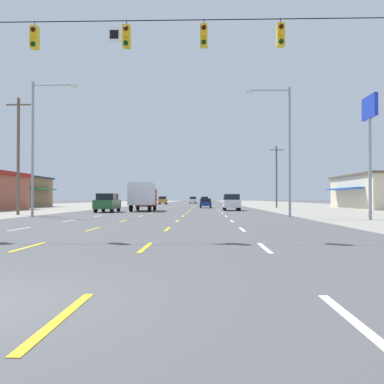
{
  "coord_description": "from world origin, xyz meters",
  "views": [
    {
      "loc": [
        3.49,
        -5.68,
        1.45
      ],
      "look_at": [
        0.96,
        82.35,
        2.78
      ],
      "focal_mm": 40.33,
      "sensor_mm": 36.0,
      "label": 1
    }
  ],
  "objects": [
    {
      "name": "streetlight_right_row_0",
      "position": [
        9.83,
        28.08,
        5.8
      ],
      "size": [
        3.57,
        0.26,
        10.19
      ],
      "color": "gray",
      "rests_on": "ground"
    },
    {
      "name": "suv_far_right_mid",
      "position": [
        6.76,
        46.63,
        1.03
      ],
      "size": [
        1.98,
        4.9,
        1.98
      ],
      "color": "white",
      "rests_on": "ground"
    },
    {
      "name": "suv_inner_right_farthest",
      "position": [
        3.59,
        112.17,
        1.03
      ],
      "size": [
        1.98,
        4.9,
        1.98
      ],
      "color": "white",
      "rests_on": "ground"
    },
    {
      "name": "hatchback_center_turn_distant_b",
      "position": [
        -0.18,
        129.13,
        0.78
      ],
      "size": [
        1.72,
        3.9,
        1.54
      ],
      "color": "red",
      "rests_on": "ground"
    },
    {
      "name": "signal_span_wire",
      "position": [
        -0.02,
        11.83,
        5.87
      ],
      "size": [
        25.2,
        0.53,
        9.86
      ],
      "color": "brown",
      "rests_on": "ground"
    },
    {
      "name": "utility_pole_right_row_1",
      "position": [
        14.87,
        62.52,
        5.06
      ],
      "size": [
        2.2,
        0.26,
        9.73
      ],
      "color": "brown",
      "rests_on": "ground"
    },
    {
      "name": "box_truck_inner_left_near",
      "position": [
        -3.56,
        43.62,
        1.84
      ],
      "size": [
        2.4,
        7.2,
        3.23
      ],
      "color": "red",
      "rests_on": "ground"
    },
    {
      "name": "sedan_inner_right_midfar",
      "position": [
        3.68,
        60.97,
        0.76
      ],
      "size": [
        1.8,
        4.5,
        1.46
      ],
      "color": "navy",
      "rests_on": "ground"
    },
    {
      "name": "ground_plane",
      "position": [
        0.0,
        66.0,
        0.0
      ],
      "size": [
        572.0,
        572.0,
        0.0
      ],
      "primitive_type": "plane",
      "color": "#4C4C4F"
    },
    {
      "name": "streetlight_left_row_0",
      "position": [
        -9.83,
        28.08,
        6.1
      ],
      "size": [
        3.68,
        0.26,
        10.74
      ],
      "color": "gray",
      "rests_on": "ground"
    },
    {
      "name": "suv_far_left_nearest",
      "position": [
        -6.81,
        39.77,
        1.03
      ],
      "size": [
        1.98,
        4.9,
        1.98
      ],
      "color": "#235B2D",
      "rests_on": "ground"
    },
    {
      "name": "hatchback_inner_right_far",
      "position": [
        3.4,
        97.89,
        0.78
      ],
      "size": [
        1.72,
        3.9,
        1.54
      ],
      "color": "#B28C33",
      "rests_on": "ground"
    },
    {
      "name": "suv_far_left_farther",
      "position": [
        -7.01,
        102.8,
        1.03
      ],
      "size": [
        1.98,
        4.9,
        1.98
      ],
      "color": "#B28C33",
      "rests_on": "ground"
    },
    {
      "name": "lane_markings",
      "position": [
        0.0,
        104.5,
        0.01
      ],
      "size": [
        10.64,
        227.6,
        0.01
      ],
      "color": "white",
      "rests_on": "ground"
    },
    {
      "name": "storefront_left_row_2",
      "position": [
        -30.37,
        66.0,
        2.62
      ],
      "size": [
        13.87,
        13.5,
        5.21
      ],
      "color": "#8C6B4C",
      "rests_on": "ground"
    },
    {
      "name": "storefront_right_row_1",
      "position": [
        28.51,
        56.37,
        2.45
      ],
      "size": [
        10.54,
        18.44,
        4.86
      ],
      "color": "beige",
      "rests_on": "ground"
    },
    {
      "name": "suv_center_turn_distant_a",
      "position": [
        0.21,
        117.9,
        1.03
      ],
      "size": [
        1.98,
        4.9,
        1.98
      ],
      "color": "white",
      "rests_on": "ground"
    },
    {
      "name": "utility_pole_left_row_0",
      "position": [
        -13.07,
        32.1,
        5.41
      ],
      "size": [
        2.2,
        0.26,
        10.41
      ],
      "color": "brown",
      "rests_on": "ground"
    },
    {
      "name": "pole_sign_right_row_0",
      "position": [
        14.67,
        23.69,
        6.45
      ],
      "size": [
        0.24,
        2.32,
        8.4
      ],
      "color": "gray",
      "rests_on": "ground"
    },
    {
      "name": "lot_apron_left",
      "position": [
        -24.75,
        66.0,
        0.0
      ],
      "size": [
        28.0,
        440.0,
        0.01
      ],
      "primitive_type": "cube",
      "color": "gray",
      "rests_on": "ground"
    },
    {
      "name": "lot_apron_right",
      "position": [
        24.75,
        66.0,
        0.0
      ],
      "size": [
        28.0,
        440.0,
        0.01
      ],
      "primitive_type": "cube",
      "color": "gray",
      "rests_on": "ground"
    }
  ]
}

